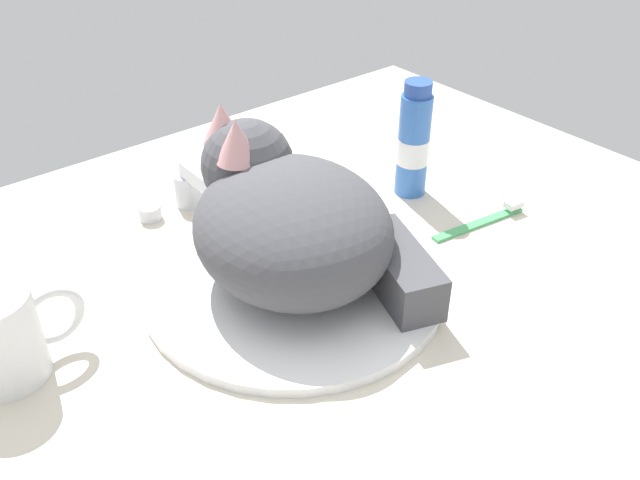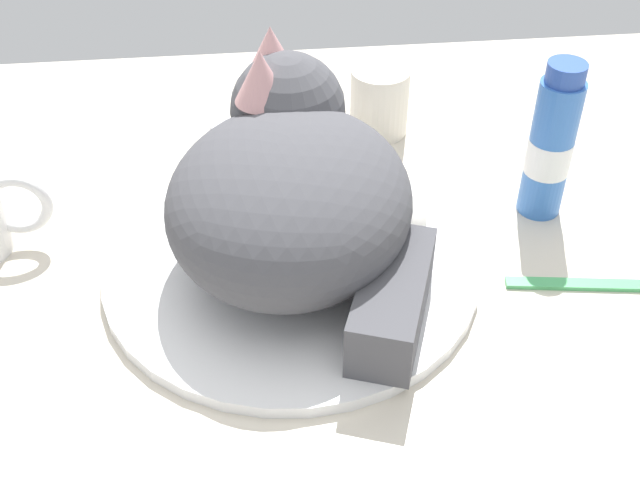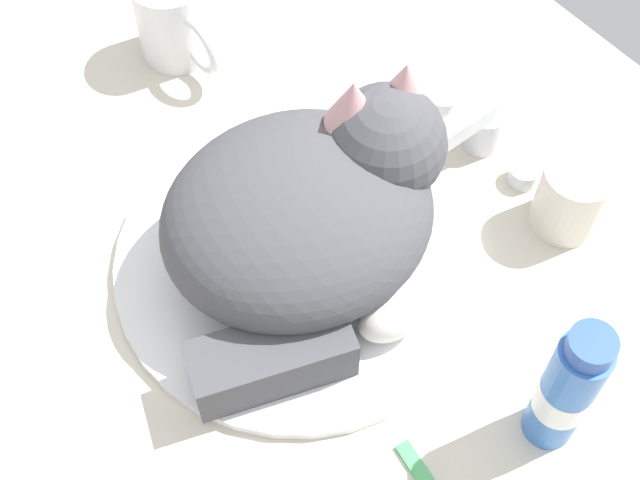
{
  "view_description": "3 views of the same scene",
  "coord_description": "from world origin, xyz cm",
  "px_view_note": "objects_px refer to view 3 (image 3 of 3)",
  "views": [
    {
      "loc": [
        -34.12,
        -46.23,
        45.31
      ],
      "look_at": [
        2.11,
        -1.8,
        5.99
      ],
      "focal_mm": 38.26,
      "sensor_mm": 36.0,
      "label": 1
    },
    {
      "loc": [
        -3.12,
        -52.75,
        47.08
      ],
      "look_at": [
        2.31,
        -1.46,
        4.36
      ],
      "focal_mm": 45.99,
      "sensor_mm": 36.0,
      "label": 2
    },
    {
      "loc": [
        33.75,
        -24.33,
        69.6
      ],
      "look_at": [
        1.73,
        0.94,
        5.27
      ],
      "focal_mm": 52.08,
      "sensor_mm": 36.0,
      "label": 3
    }
  ],
  "objects_px": {
    "rinse_cup": "(572,197)",
    "toothpaste_bottle": "(567,390)",
    "cat": "(313,210)",
    "coffee_mug": "(174,20)",
    "faucet": "(473,132)"
  },
  "relations": [
    {
      "from": "cat",
      "to": "rinse_cup",
      "type": "relative_size",
      "value": 4.13
    },
    {
      "from": "rinse_cup",
      "to": "toothpaste_bottle",
      "type": "xyz_separation_m",
      "value": [
        0.13,
        -0.15,
        0.03
      ]
    },
    {
      "from": "faucet",
      "to": "toothpaste_bottle",
      "type": "distance_m",
      "value": 0.28
    },
    {
      "from": "rinse_cup",
      "to": "toothpaste_bottle",
      "type": "bearing_deg",
      "value": -49.86
    },
    {
      "from": "toothpaste_bottle",
      "to": "coffee_mug",
      "type": "bearing_deg",
      "value": -179.52
    },
    {
      "from": "cat",
      "to": "coffee_mug",
      "type": "relative_size",
      "value": 2.62
    },
    {
      "from": "cat",
      "to": "coffee_mug",
      "type": "distance_m",
      "value": 0.29
    },
    {
      "from": "rinse_cup",
      "to": "toothpaste_bottle",
      "type": "distance_m",
      "value": 0.2
    },
    {
      "from": "faucet",
      "to": "coffee_mug",
      "type": "xyz_separation_m",
      "value": [
        -0.28,
        -0.14,
        0.02
      ]
    },
    {
      "from": "rinse_cup",
      "to": "cat",
      "type": "bearing_deg",
      "value": -117.45
    },
    {
      "from": "faucet",
      "to": "rinse_cup",
      "type": "bearing_deg",
      "value": 6.44
    },
    {
      "from": "faucet",
      "to": "rinse_cup",
      "type": "distance_m",
      "value": 0.11
    },
    {
      "from": "coffee_mug",
      "to": "toothpaste_bottle",
      "type": "height_order",
      "value": "toothpaste_bottle"
    },
    {
      "from": "cat",
      "to": "rinse_cup",
      "type": "xyz_separation_m",
      "value": [
        0.11,
        0.2,
        -0.04
      ]
    },
    {
      "from": "faucet",
      "to": "coffee_mug",
      "type": "height_order",
      "value": "coffee_mug"
    }
  ]
}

